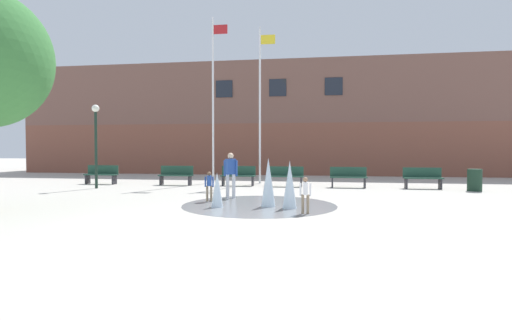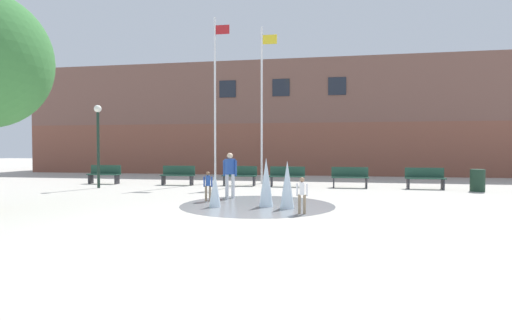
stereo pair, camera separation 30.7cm
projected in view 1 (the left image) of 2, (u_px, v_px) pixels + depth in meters
ground_plane at (195, 230)px, 8.61m from camera, size 100.00×100.00×0.00m
library_building at (282, 120)px, 28.42m from camera, size 36.00×6.05×7.43m
splash_fountain at (264, 189)px, 11.94m from camera, size 4.75×4.75×1.47m
park_bench_far_left at (102, 174)px, 19.40m from camera, size 1.60×0.44×0.91m
park_bench_left_of_flagpoles at (176, 175)px, 18.87m from camera, size 1.60×0.44×0.91m
park_bench_under_left_flagpole at (238, 175)px, 18.59m from camera, size 1.60×0.44×0.91m
park_bench_under_right_flagpole at (286, 176)px, 18.18m from camera, size 1.60×0.44×0.91m
park_bench_near_trashcan at (348, 177)px, 17.69m from camera, size 1.60×0.44×0.91m
park_bench_far_right at (423, 178)px, 17.21m from camera, size 1.60×0.44×0.91m
child_with_pink_shirt at (209, 184)px, 13.08m from camera, size 0.31×0.24×0.99m
child_in_fountain at (305, 192)px, 10.65m from camera, size 0.31×0.22×0.99m
teen_by_trashcan at (231, 172)px, 13.98m from camera, size 0.50×0.37×1.59m
flagpole_left at (214, 95)px, 19.96m from camera, size 0.80×0.10×8.28m
flagpole_right at (261, 101)px, 19.60m from camera, size 0.80×0.10×7.68m
lamp_post_left_lane at (96, 133)px, 17.28m from camera, size 0.32×0.32×3.63m
trash_can at (475, 180)px, 16.29m from camera, size 0.56×0.56×0.90m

